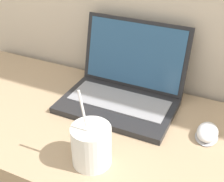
# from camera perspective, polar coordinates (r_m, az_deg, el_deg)

# --- Properties ---
(laptop) EXTENTS (0.37, 0.30, 0.25)m
(laptop) POSITION_cam_1_polar(r_m,az_deg,el_deg) (1.05, 2.15, 0.94)
(laptop) COLOR #232326
(laptop) RESTS_ON desk
(drink_cup) EXTENTS (0.10, 0.10, 0.22)m
(drink_cup) POSITION_cam_1_polar(r_m,az_deg,el_deg) (0.81, -3.79, -9.77)
(drink_cup) COLOR white
(drink_cup) RESTS_ON desk
(computer_mouse) EXTENTS (0.07, 0.09, 0.04)m
(computer_mouse) POSITION_cam_1_polar(r_m,az_deg,el_deg) (0.95, 17.04, -7.29)
(computer_mouse) COLOR #B2B2B7
(computer_mouse) RESTS_ON desk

